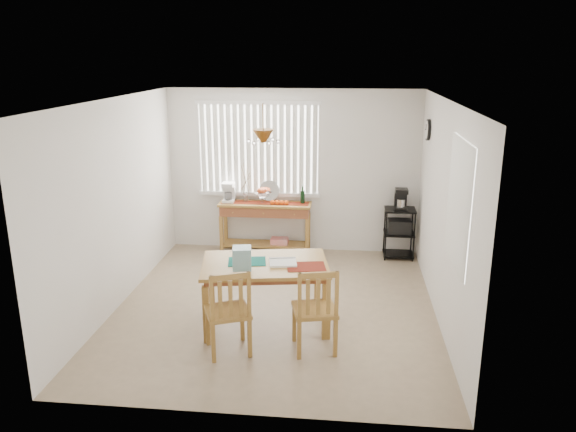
# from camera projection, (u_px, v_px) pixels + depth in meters

# --- Properties ---
(ground) EXTENTS (4.00, 4.50, 0.01)m
(ground) POSITION_uv_depth(u_px,v_px,m) (276.00, 307.00, 7.17)
(ground) COLOR #9C866A
(room_shell) EXTENTS (4.20, 4.70, 2.70)m
(room_shell) POSITION_uv_depth(u_px,v_px,m) (275.00, 177.00, 6.71)
(room_shell) COLOR silver
(room_shell) RESTS_ON ground
(sideboard) EXTENTS (1.47, 0.41, 0.82)m
(sideboard) POSITION_uv_depth(u_px,v_px,m) (266.00, 215.00, 8.97)
(sideboard) COLOR #A57A38
(sideboard) RESTS_ON ground
(sideboard_items) EXTENTS (1.39, 0.34, 0.63)m
(sideboard_items) POSITION_uv_depth(u_px,v_px,m) (251.00, 195.00, 8.91)
(sideboard_items) COLOR maroon
(sideboard_items) RESTS_ON sideboard
(wire_cart) EXTENTS (0.47, 0.37, 0.80)m
(wire_cart) POSITION_uv_depth(u_px,v_px,m) (399.00, 228.00, 8.78)
(wire_cart) COLOR black
(wire_cart) RESTS_ON ground
(cart_items) EXTENTS (0.19, 0.22, 0.33)m
(cart_items) POSITION_uv_depth(u_px,v_px,m) (401.00, 199.00, 8.65)
(cart_items) COLOR black
(cart_items) RESTS_ON wire_cart
(dining_table) EXTENTS (1.58, 1.16, 0.78)m
(dining_table) POSITION_uv_depth(u_px,v_px,m) (265.00, 270.00, 6.52)
(dining_table) COLOR #A57A38
(dining_table) RESTS_ON ground
(table_items) EXTENTS (1.18, 0.52, 0.25)m
(table_items) POSITION_uv_depth(u_px,v_px,m) (253.00, 259.00, 6.35)
(table_items) COLOR #126A60
(table_items) RESTS_ON dining_table
(chair_left) EXTENTS (0.59, 0.59, 0.98)m
(chair_left) POSITION_uv_depth(u_px,v_px,m) (228.00, 312.00, 5.93)
(chair_left) COLOR #A57A38
(chair_left) RESTS_ON ground
(chair_right) EXTENTS (0.54, 0.54, 0.98)m
(chair_right) POSITION_uv_depth(u_px,v_px,m) (315.00, 310.00, 5.97)
(chair_right) COLOR #A57A38
(chair_right) RESTS_ON ground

